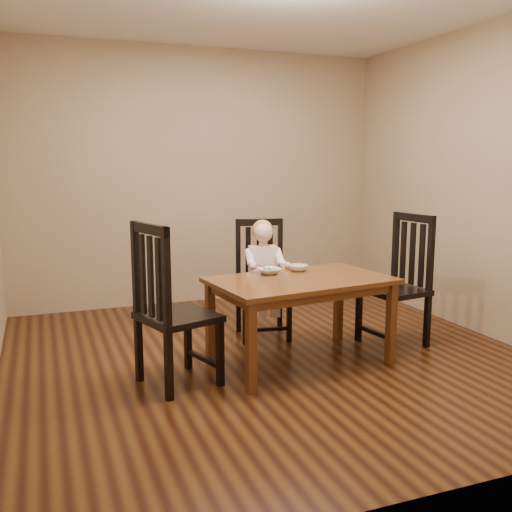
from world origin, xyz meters
name	(u,v)px	position (x,y,z in m)	size (l,w,h in m)	color
room	(271,185)	(0.00, 0.00, 1.35)	(4.01, 4.01, 2.71)	#47270F
dining_table	(301,288)	(0.17, -0.19, 0.58)	(1.41, 0.96, 0.66)	#492911
chair_child	(262,281)	(0.15, 0.57, 0.49)	(0.51, 0.49, 1.02)	black
chair_left	(171,309)	(-0.85, -0.27, 0.54)	(0.59, 0.61, 1.13)	black
chair_right	(399,282)	(1.14, -0.04, 0.53)	(0.52, 0.53, 1.10)	black
toddler	(263,267)	(0.14, 0.52, 0.63)	(0.31, 0.39, 0.54)	silver
bowl_peas	(269,271)	(0.01, 0.05, 0.68)	(0.18, 0.18, 0.04)	silver
bowl_veg	(298,268)	(0.27, 0.08, 0.69)	(0.16, 0.16, 0.05)	silver
fork	(266,269)	(-0.03, 0.03, 0.71)	(0.10, 0.10, 0.05)	silver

